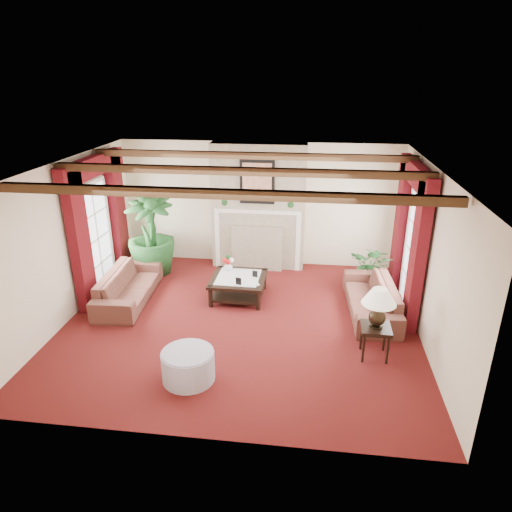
# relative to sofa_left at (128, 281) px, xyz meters

# --- Properties ---
(floor) EXTENTS (6.00, 6.00, 0.00)m
(floor) POSITION_rel_sofa_left_xyz_m (2.23, -0.56, -0.39)
(floor) COLOR #3E0B0B
(floor) RESTS_ON ground
(ceiling) EXTENTS (6.00, 6.00, 0.00)m
(ceiling) POSITION_rel_sofa_left_xyz_m (2.23, -0.56, 2.31)
(ceiling) COLOR white
(ceiling) RESTS_ON floor
(back_wall) EXTENTS (6.00, 0.02, 2.70)m
(back_wall) POSITION_rel_sofa_left_xyz_m (2.23, 2.19, 0.96)
(back_wall) COLOR beige
(back_wall) RESTS_ON ground
(left_wall) EXTENTS (0.02, 5.50, 2.70)m
(left_wall) POSITION_rel_sofa_left_xyz_m (-0.77, -0.56, 0.96)
(left_wall) COLOR beige
(left_wall) RESTS_ON ground
(right_wall) EXTENTS (0.02, 5.50, 2.70)m
(right_wall) POSITION_rel_sofa_left_xyz_m (5.23, -0.56, 0.96)
(right_wall) COLOR beige
(right_wall) RESTS_ON ground
(ceiling_beams) EXTENTS (6.00, 3.00, 0.12)m
(ceiling_beams) POSITION_rel_sofa_left_xyz_m (2.23, -0.56, 2.25)
(ceiling_beams) COLOR #341F10
(ceiling_beams) RESTS_ON ceiling
(fireplace) EXTENTS (2.00, 0.52, 2.70)m
(fireplace) POSITION_rel_sofa_left_xyz_m (2.23, 1.99, 2.31)
(fireplace) COLOR #9C8B65
(fireplace) RESTS_ON ground
(french_door_left) EXTENTS (0.10, 1.10, 2.16)m
(french_door_left) POSITION_rel_sofa_left_xyz_m (-0.74, 0.44, 1.74)
(french_door_left) COLOR white
(french_door_left) RESTS_ON ground
(french_door_right) EXTENTS (0.10, 1.10, 2.16)m
(french_door_right) POSITION_rel_sofa_left_xyz_m (5.20, 0.44, 1.74)
(french_door_right) COLOR white
(french_door_right) RESTS_ON ground
(curtains_left) EXTENTS (0.20, 2.40, 2.55)m
(curtains_left) POSITION_rel_sofa_left_xyz_m (-0.63, 0.44, 2.16)
(curtains_left) COLOR #4C0A0C
(curtains_left) RESTS_ON ground
(curtains_right) EXTENTS (0.20, 2.40, 2.55)m
(curtains_right) POSITION_rel_sofa_left_xyz_m (5.09, 0.44, 2.16)
(curtains_right) COLOR #4C0A0C
(curtains_right) RESTS_ON ground
(sofa_left) EXTENTS (2.07, 0.81, 0.78)m
(sofa_left) POSITION_rel_sofa_left_xyz_m (0.00, 0.00, 0.00)
(sofa_left) COLOR #360E15
(sofa_left) RESTS_ON ground
(sofa_right) EXTENTS (2.06, 0.80, 0.78)m
(sofa_right) POSITION_rel_sofa_left_xyz_m (4.51, 0.09, -0.00)
(sofa_right) COLOR #360E15
(sofa_right) RESTS_ON ground
(potted_palm) EXTENTS (1.30, 1.97, 1.02)m
(potted_palm) POSITION_rel_sofa_left_xyz_m (0.04, 1.29, 0.12)
(potted_palm) COLOR black
(potted_palm) RESTS_ON ground
(small_plant) EXTENTS (1.58, 1.60, 0.73)m
(small_plant) POSITION_rel_sofa_left_xyz_m (4.63, 1.11, -0.03)
(small_plant) COLOR black
(small_plant) RESTS_ON ground
(coffee_table) EXTENTS (1.04, 1.04, 0.42)m
(coffee_table) POSITION_rel_sofa_left_xyz_m (2.04, 0.37, -0.18)
(coffee_table) COLOR black
(coffee_table) RESTS_ON ground
(side_table) EXTENTS (0.53, 0.53, 0.52)m
(side_table) POSITION_rel_sofa_left_xyz_m (4.41, -1.32, -0.13)
(side_table) COLOR black
(side_table) RESTS_ON ground
(ottoman) EXTENTS (0.75, 0.75, 0.43)m
(ottoman) POSITION_rel_sofa_left_xyz_m (1.75, -2.22, -0.17)
(ottoman) COLOR #9693A7
(ottoman) RESTS_ON ground
(table_lamp) EXTENTS (0.51, 0.51, 0.64)m
(table_lamp) POSITION_rel_sofa_left_xyz_m (4.41, -1.32, 0.45)
(table_lamp) COLOR black
(table_lamp) RESTS_ON side_table
(flower_vase) EXTENTS (0.24, 0.25, 0.18)m
(flower_vase) POSITION_rel_sofa_left_xyz_m (1.79, 0.67, 0.11)
(flower_vase) COLOR silver
(flower_vase) RESTS_ON coffee_table
(book) EXTENTS (0.22, 0.17, 0.27)m
(book) POSITION_rel_sofa_left_xyz_m (2.26, 0.09, 0.16)
(book) COLOR black
(book) RESTS_ON coffee_table
(photo_frame_a) EXTENTS (0.11, 0.05, 0.14)m
(photo_frame_a) POSITION_rel_sofa_left_xyz_m (2.10, 0.04, 0.10)
(photo_frame_a) COLOR black
(photo_frame_a) RESTS_ON coffee_table
(photo_frame_b) EXTENTS (0.10, 0.05, 0.13)m
(photo_frame_b) POSITION_rel_sofa_left_xyz_m (2.36, 0.41, 0.09)
(photo_frame_b) COLOR black
(photo_frame_b) RESTS_ON coffee_table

